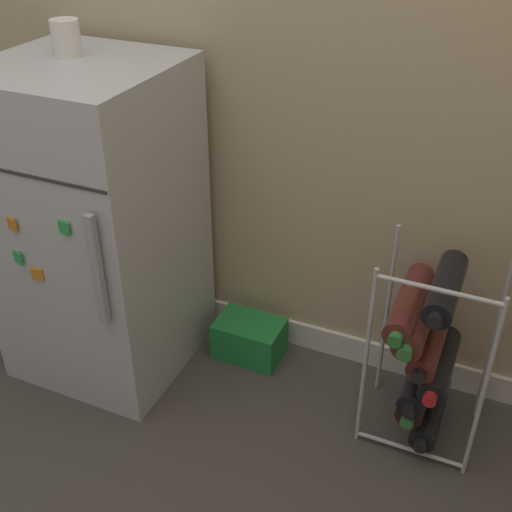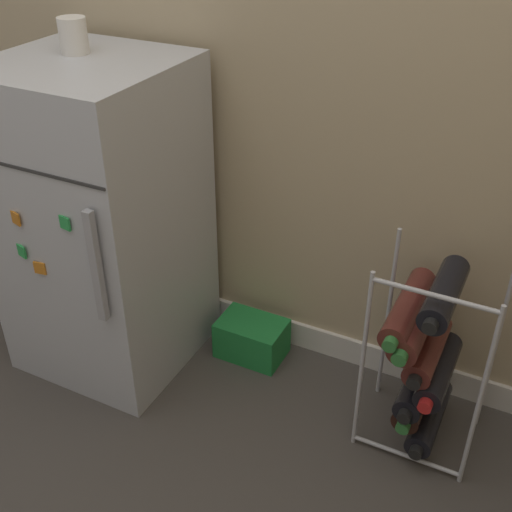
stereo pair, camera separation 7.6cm
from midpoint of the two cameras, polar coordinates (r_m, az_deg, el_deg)
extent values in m
plane|color=#423D38|center=(1.83, -6.01, -18.59)|extent=(14.00, 14.00, 0.00)
cube|color=silver|center=(2.19, 1.61, -6.60)|extent=(6.84, 0.01, 0.09)
cube|color=#B7BABF|center=(1.97, -14.95, 2.62)|extent=(0.50, 0.49, 0.96)
cube|color=#2D2D2D|center=(1.69, -21.23, 6.72)|extent=(0.49, 0.00, 0.01)
cube|color=#9E9EA3|center=(1.66, -15.19, -1.40)|extent=(0.02, 0.02, 0.32)
cube|color=green|center=(1.68, -17.93, 2.37)|extent=(0.04, 0.01, 0.04)
cube|color=orange|center=(1.84, -19.98, -1.55)|extent=(0.04, 0.01, 0.04)
cube|color=green|center=(1.85, -21.50, -0.15)|extent=(0.04, 0.02, 0.04)
cube|color=orange|center=(1.80, -22.00, 2.60)|extent=(0.04, 0.02, 0.04)
cylinder|color=#B2B2B7|center=(1.72, 8.46, -9.22)|extent=(0.01, 0.01, 0.58)
cylinder|color=#B2B2B7|center=(1.69, 18.31, -11.55)|extent=(0.01, 0.01, 0.58)
cylinder|color=#B2B2B7|center=(1.89, 10.43, -4.98)|extent=(0.01, 0.01, 0.58)
cylinder|color=#B2B2B7|center=(1.87, 19.29, -7.00)|extent=(0.01, 0.01, 0.58)
cylinder|color=#B2B2B7|center=(1.89, 12.28, -16.46)|extent=(0.30, 0.01, 0.01)
cylinder|color=#B2B2B7|center=(1.53, 14.58, -2.96)|extent=(0.30, 0.01, 0.01)
cylinder|color=black|center=(1.92, 14.15, -13.09)|extent=(0.07, 0.27, 0.07)
cylinder|color=black|center=(1.82, 13.19, -16.13)|extent=(0.03, 0.02, 0.03)
cylinder|color=black|center=(1.88, 13.07, -11.31)|extent=(0.07, 0.25, 0.07)
cylinder|color=#2D7033|center=(1.78, 12.08, -14.17)|extent=(0.04, 0.02, 0.04)
cylinder|color=black|center=(1.85, 13.23, -10.32)|extent=(0.07, 0.26, 0.07)
cylinder|color=black|center=(1.75, 12.19, -13.32)|extent=(0.04, 0.02, 0.04)
cylinder|color=black|center=(1.81, 14.87, -9.31)|extent=(0.07, 0.26, 0.07)
cylinder|color=red|center=(1.70, 13.93, -12.29)|extent=(0.04, 0.02, 0.04)
cylinder|color=#56231E|center=(1.77, 13.96, -7.59)|extent=(0.07, 0.25, 0.07)
cylinder|color=black|center=(1.67, 12.97, -10.41)|extent=(0.04, 0.02, 0.04)
cylinder|color=#56231E|center=(1.73, 13.02, -5.19)|extent=(0.08, 0.30, 0.08)
cylinder|color=#2D7033|center=(1.60, 11.74, -8.46)|extent=(0.04, 0.02, 0.04)
cylinder|color=#56231E|center=(1.71, 12.26, -4.15)|extent=(0.07, 0.30, 0.07)
cylinder|color=#2D7033|center=(1.59, 10.92, -7.35)|extent=(0.04, 0.02, 0.04)
cylinder|color=black|center=(1.66, 15.27, -2.77)|extent=(0.07, 0.27, 0.07)
cylinder|color=black|center=(1.55, 14.28, -5.62)|extent=(0.04, 0.02, 0.04)
cube|color=#1E7F38|center=(2.12, -1.62, -7.34)|extent=(0.22, 0.15, 0.13)
cylinder|color=silver|center=(1.85, -17.71, 17.98)|extent=(0.08, 0.08, 0.09)
camera|label=1|loc=(0.04, -91.24, -0.78)|focal=45.00mm
camera|label=2|loc=(0.04, 88.76, 0.78)|focal=45.00mm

